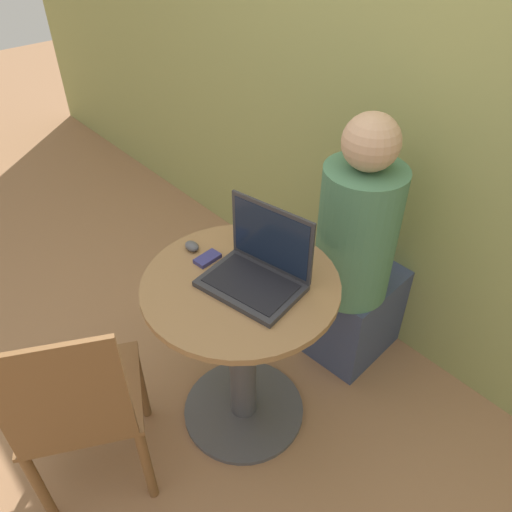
# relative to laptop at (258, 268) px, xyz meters

# --- Properties ---
(ground_plane) EXTENTS (12.00, 12.00, 0.00)m
(ground_plane) POSITION_rel_laptop_xyz_m (-0.04, -0.05, -0.80)
(ground_plane) COLOR #9E704C
(back_wall) EXTENTS (7.00, 0.05, 2.60)m
(back_wall) POSITION_rel_laptop_xyz_m (-0.04, 0.82, 0.50)
(back_wall) COLOR #939956
(back_wall) RESTS_ON ground_plane
(round_table) EXTENTS (0.69, 0.69, 0.74)m
(round_table) POSITION_rel_laptop_xyz_m (-0.04, -0.05, -0.34)
(round_table) COLOR #4C4C51
(round_table) RESTS_ON ground_plane
(laptop) EXTENTS (0.36, 0.29, 0.27)m
(laptop) POSITION_rel_laptop_xyz_m (0.00, 0.00, 0.00)
(laptop) COLOR #2D2D33
(laptop) RESTS_ON round_table
(cell_phone) EXTENTS (0.06, 0.10, 0.02)m
(cell_phone) POSITION_rel_laptop_xyz_m (-0.21, -0.06, -0.05)
(cell_phone) COLOR navy
(cell_phone) RESTS_ON round_table
(computer_mouse) EXTENTS (0.06, 0.04, 0.03)m
(computer_mouse) POSITION_rel_laptop_xyz_m (-0.29, -0.06, -0.04)
(computer_mouse) COLOR #4C4C51
(computer_mouse) RESTS_ON round_table
(chair_empty) EXTENTS (0.54, 0.54, 0.88)m
(chair_empty) POSITION_rel_laptop_xyz_m (-0.16, -0.64, -0.35)
(chair_empty) COLOR brown
(chair_empty) RESTS_ON ground_plane
(person_seated) EXTENTS (0.33, 0.50, 1.21)m
(person_seated) POSITION_rel_laptop_xyz_m (0.02, 0.55, -0.29)
(person_seated) COLOR #3D4766
(person_seated) RESTS_ON ground_plane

